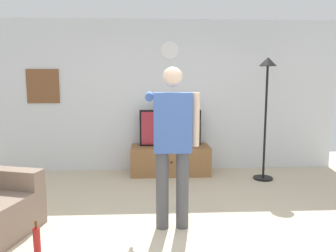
{
  "coord_description": "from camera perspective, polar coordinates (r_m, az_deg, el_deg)",
  "views": [
    {
      "loc": [
        -0.16,
        -2.98,
        1.64
      ],
      "look_at": [
        0.05,
        1.2,
        1.05
      ],
      "focal_mm": 34.86,
      "sensor_mm": 36.0,
      "label": 1
    }
  ],
  "objects": [
    {
      "name": "floor_lamp",
      "position": [
        5.52,
        16.86,
        5.52
      ],
      "size": [
        0.32,
        0.32,
        2.0
      ],
      "color": "black",
      "rests_on": "ground_plane"
    },
    {
      "name": "beverage_bottle",
      "position": [
        3.43,
        -21.94,
        -18.35
      ],
      "size": [
        0.07,
        0.07,
        0.36
      ],
      "color": "maroon",
      "rests_on": "ground_plane"
    },
    {
      "name": "back_wall",
      "position": [
        5.94,
        -1.29,
        5.23
      ],
      "size": [
        6.4,
        0.1,
        2.7
      ],
      "primitive_type": "cube",
      "color": "silver",
      "rests_on": "ground_plane"
    },
    {
      "name": "tv_stand",
      "position": [
        5.76,
        0.43,
        -5.96
      ],
      "size": [
        1.37,
        0.57,
        0.49
      ],
      "color": "olive",
      "rests_on": "ground_plane"
    },
    {
      "name": "wall_clock",
      "position": [
        5.9,
        0.28,
        13.12
      ],
      "size": [
        0.31,
        0.03,
        0.31
      ],
      "primitive_type": "cylinder",
      "rotation": [
        1.57,
        0.0,
        0.0
      ],
      "color": "white"
    },
    {
      "name": "television",
      "position": [
        5.7,
        0.4,
        -0.33
      ],
      "size": [
        1.07,
        0.07,
        0.63
      ],
      "color": "black",
      "rests_on": "tv_stand"
    },
    {
      "name": "ground_plane",
      "position": [
        3.41,
        0.2,
        -20.75
      ],
      "size": [
        8.4,
        8.4,
        0.0
      ],
      "primitive_type": "plane",
      "color": "beige"
    },
    {
      "name": "person_standing_nearer_lamp",
      "position": [
        3.54,
        0.76,
        -2.23
      ],
      "size": [
        0.59,
        0.78,
        1.78
      ],
      "color": "#4C4C51",
      "rests_on": "ground_plane"
    },
    {
      "name": "framed_picture",
      "position": [
        6.18,
        -21.01,
        6.51
      ],
      "size": [
        0.56,
        0.04,
        0.59
      ],
      "primitive_type": "cube",
      "color": "brown"
    }
  ]
}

